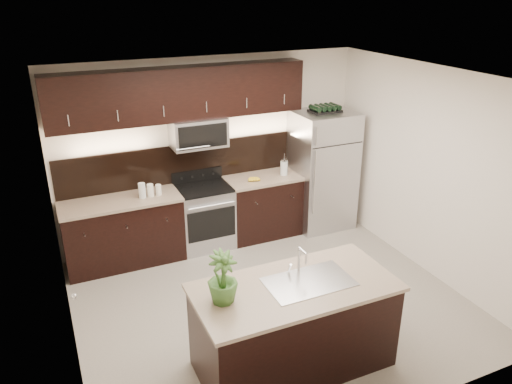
{
  "coord_description": "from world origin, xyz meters",
  "views": [
    {
      "loc": [
        -2.25,
        -4.59,
        3.6
      ],
      "look_at": [
        0.06,
        0.55,
        1.24
      ],
      "focal_mm": 35.0,
      "sensor_mm": 36.0,
      "label": 1
    }
  ],
  "objects": [
    {
      "name": "sink_faucet",
      "position": [
        -0.11,
        -1.05,
        0.96
      ],
      "size": [
        0.84,
        0.5,
        0.28
      ],
      "color": "silver",
      "rests_on": "island"
    },
    {
      "name": "plant",
      "position": [
        -0.97,
        -1.02,
        1.19
      ],
      "size": [
        0.36,
        0.36,
        0.49
      ],
      "primitive_type": "imported",
      "rotation": [
        0.0,
        0.0,
        0.36
      ],
      "color": "#386126",
      "rests_on": "island"
    },
    {
      "name": "refrigerator",
      "position": [
        1.67,
        1.63,
        0.92
      ],
      "size": [
        0.89,
        0.8,
        1.84
      ],
      "primitive_type": "cube",
      "color": "#B2B2B7",
      "rests_on": "ground"
    },
    {
      "name": "island",
      "position": [
        -0.26,
        -1.06,
        0.47
      ],
      "size": [
        1.96,
        0.96,
        0.94
      ],
      "color": "black",
      "rests_on": "ground"
    },
    {
      "name": "canisters",
      "position": [
        -1.04,
        1.64,
        1.03
      ],
      "size": [
        0.31,
        0.1,
        0.21
      ],
      "rotation": [
        0.0,
        0.0,
        0.04
      ],
      "color": "silver",
      "rests_on": "counter_run"
    },
    {
      "name": "french_press",
      "position": [
        1.01,
        1.64,
        1.06
      ],
      "size": [
        0.11,
        0.11,
        0.33
      ],
      "rotation": [
        0.0,
        0.0,
        0.13
      ],
      "color": "silver",
      "rests_on": "counter_run"
    },
    {
      "name": "room_walls",
      "position": [
        -0.11,
        -0.04,
        1.7
      ],
      "size": [
        4.52,
        4.02,
        2.71
      ],
      "color": "silver",
      "rests_on": "ground"
    },
    {
      "name": "counter_run",
      "position": [
        -0.46,
        1.69,
        0.47
      ],
      "size": [
        3.51,
        0.65,
        0.94
      ],
      "color": "black",
      "rests_on": "ground"
    },
    {
      "name": "wine_rack",
      "position": [
        1.67,
        1.63,
        1.89
      ],
      "size": [
        0.45,
        0.28,
        0.11
      ],
      "color": "black",
      "rests_on": "refrigerator"
    },
    {
      "name": "bananas",
      "position": [
        0.45,
        1.61,
        0.97
      ],
      "size": [
        0.21,
        0.19,
        0.06
      ],
      "primitive_type": "ellipsoid",
      "rotation": [
        0.0,
        0.0,
        -0.26
      ],
      "color": "gold",
      "rests_on": "counter_run"
    },
    {
      "name": "upper_fixtures",
      "position": [
        -0.43,
        1.84,
        2.14
      ],
      "size": [
        3.49,
        0.4,
        1.66
      ],
      "color": "black",
      "rests_on": "counter_run"
    },
    {
      "name": "ground",
      "position": [
        0.0,
        0.0,
        0.0
      ],
      "size": [
        4.5,
        4.5,
        0.0
      ],
      "primitive_type": "plane",
      "color": "gray",
      "rests_on": "ground"
    }
  ]
}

